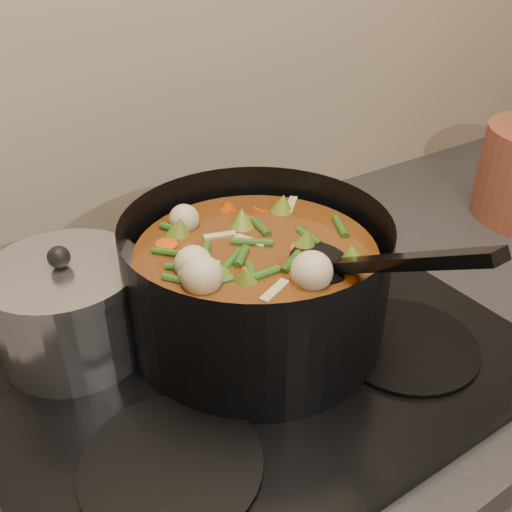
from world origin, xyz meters
TOP-DOWN VIEW (x-y plane):
  - stovetop at (0.00, 1.93)m, footprint 0.62×0.54m
  - stockpot at (0.02, 1.93)m, footprint 0.36×0.45m
  - saucepan at (-0.18, 2.02)m, footprint 0.18×0.18m

SIDE VIEW (x-z plane):
  - stovetop at x=0.00m, z-range 0.91..0.93m
  - saucepan at x=-0.18m, z-range 0.92..1.06m
  - stockpot at x=0.02m, z-range 0.89..1.12m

